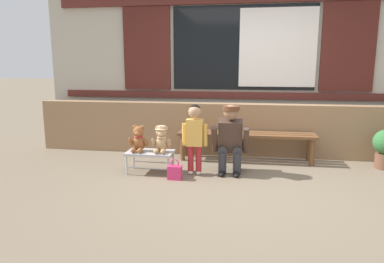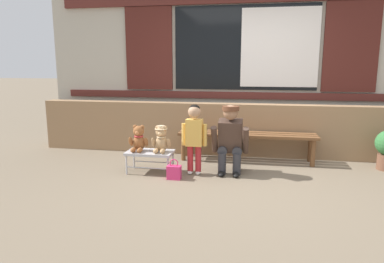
{
  "view_description": "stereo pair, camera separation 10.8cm",
  "coord_description": "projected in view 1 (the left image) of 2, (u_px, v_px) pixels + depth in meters",
  "views": [
    {
      "loc": [
        0.11,
        -4.33,
        1.48
      ],
      "look_at": [
        -0.66,
        0.47,
        0.55
      ],
      "focal_mm": 32.9,
      "sensor_mm": 36.0,
      "label": 1
    },
    {
      "loc": [
        0.21,
        -4.31,
        1.48
      ],
      "look_at": [
        -0.66,
        0.47,
        0.55
      ],
      "focal_mm": 32.9,
      "sensor_mm": 36.0,
      "label": 2
    }
  ],
  "objects": [
    {
      "name": "handbag_on_ground",
      "position": [
        175.0,
        172.0,
        4.59
      ],
      "size": [
        0.18,
        0.11,
        0.27
      ],
      "color": "#E53370",
      "rests_on": "ground"
    },
    {
      "name": "teddy_bear_with_hat",
      "position": [
        161.0,
        140.0,
        4.78
      ],
      "size": [
        0.28,
        0.27,
        0.36
      ],
      "color": "tan",
      "rests_on": "small_display_bench"
    },
    {
      "name": "adult_crouching",
      "position": [
        231.0,
        139.0,
        4.81
      ],
      "size": [
        0.5,
        0.49,
        0.95
      ],
      "color": "#333338",
      "rests_on": "ground"
    },
    {
      "name": "shop_facade",
      "position": [
        244.0,
        48.0,
        6.04
      ],
      "size": [
        7.03,
        0.26,
        3.48
      ],
      "color": "#B7B2A3",
      "rests_on": "ground"
    },
    {
      "name": "wooden_bench_long",
      "position": [
        246.0,
        137.0,
        5.44
      ],
      "size": [
        2.1,
        0.4,
        0.44
      ],
      "color": "brown",
      "rests_on": "ground"
    },
    {
      "name": "child_standing",
      "position": [
        195.0,
        132.0,
        4.72
      ],
      "size": [
        0.35,
        0.18,
        0.96
      ],
      "color": "#B7282D",
      "rests_on": "ground"
    },
    {
      "name": "ground_plane",
      "position": [
        237.0,
        182.0,
        4.49
      ],
      "size": [
        60.0,
        60.0,
        0.0
      ],
      "primitive_type": "plane",
      "color": "#756651"
    },
    {
      "name": "teddy_bear_plain",
      "position": [
        139.0,
        139.0,
        4.83
      ],
      "size": [
        0.28,
        0.26,
        0.36
      ],
      "color": "#93562D",
      "rests_on": "small_display_bench"
    },
    {
      "name": "small_display_bench",
      "position": [
        150.0,
        154.0,
        4.84
      ],
      "size": [
        0.64,
        0.36,
        0.3
      ],
      "color": "#BCBCC1",
      "rests_on": "ground"
    },
    {
      "name": "brick_low_wall",
      "position": [
        241.0,
        129.0,
        5.79
      ],
      "size": [
        6.88,
        0.25,
        0.85
      ],
      "primitive_type": "cube",
      "color": "#997551",
      "rests_on": "ground"
    }
  ]
}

